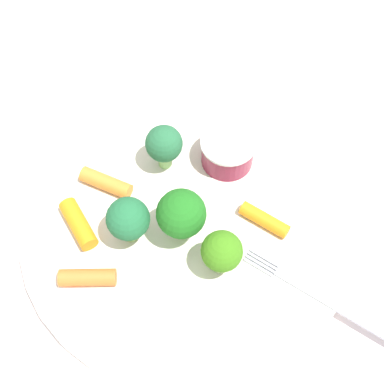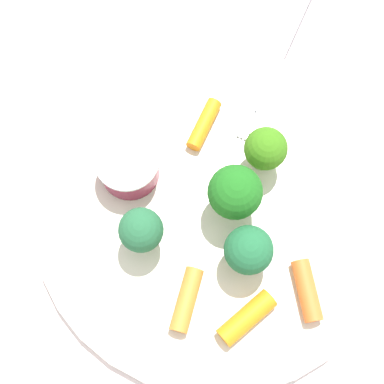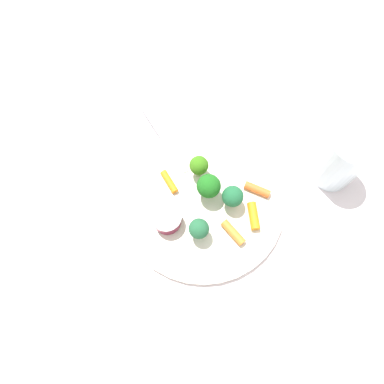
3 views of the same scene
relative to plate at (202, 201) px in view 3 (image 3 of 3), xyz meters
name	(u,v)px [view 3 (image 3 of 3)]	position (x,y,z in m)	size (l,w,h in m)	color
ground_plane	(202,202)	(0.00, 0.00, -0.01)	(2.40, 2.40, 0.00)	white
plate	(202,201)	(0.00, 0.00, 0.00)	(0.30, 0.30, 0.01)	silver
sauce_cup	(167,219)	(0.04, -0.06, 0.02)	(0.05, 0.05, 0.03)	maroon
broccoli_floret_0	(209,186)	(-0.01, 0.01, 0.04)	(0.04, 0.04, 0.06)	#85B55D
broccoli_floret_1	(199,166)	(-0.05, -0.01, 0.04)	(0.03, 0.03, 0.05)	#8BA967
broccoli_floret_2	(199,229)	(0.06, -0.01, 0.04)	(0.03, 0.03, 0.05)	#83BA6A
broccoli_floret_3	(233,197)	(0.01, 0.05, 0.04)	(0.04, 0.04, 0.05)	#94B665
carrot_stick_0	(169,182)	(-0.03, -0.06, 0.01)	(0.01, 0.01, 0.05)	orange
carrot_stick_1	(257,190)	(-0.02, 0.10, 0.01)	(0.01, 0.01, 0.05)	orange
carrot_stick_2	(254,216)	(0.03, 0.09, 0.01)	(0.02, 0.02, 0.05)	orange
carrot_stick_3	(233,233)	(0.06, 0.05, 0.01)	(0.01, 0.01, 0.05)	orange
fork	(163,139)	(-0.13, -0.08, 0.01)	(0.16, 0.10, 0.00)	#B3B8C6
drinking_glass	(342,160)	(-0.06, 0.24, 0.05)	(0.08, 0.08, 0.11)	silver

